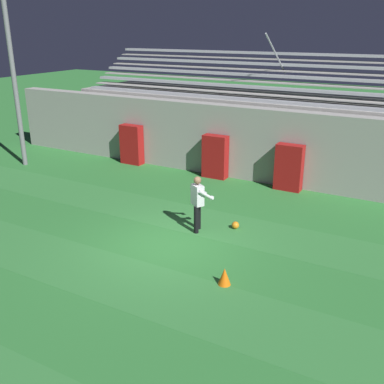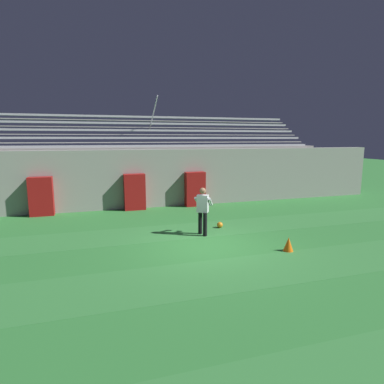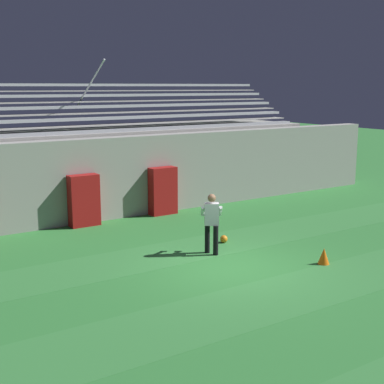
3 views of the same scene
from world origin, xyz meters
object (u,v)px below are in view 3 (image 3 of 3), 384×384
at_px(soccer_ball, 224,239).
at_px(traffic_cone, 324,256).
at_px(padding_pillar_gate_left, 84,200).
at_px(goalkeeper, 212,220).
at_px(padding_pillar_gate_right, 163,191).

distance_m(soccer_ball, traffic_cone, 3.12).
height_order(padding_pillar_gate_left, goalkeeper, padding_pillar_gate_left).
relative_size(padding_pillar_gate_left, soccer_ball, 7.69).
bearing_deg(padding_pillar_gate_right, goalkeeper, -104.37).
relative_size(padding_pillar_gate_right, goalkeeper, 1.01).
distance_m(padding_pillar_gate_right, soccer_ball, 4.14).
bearing_deg(traffic_cone, soccer_ball, 109.02).
relative_size(padding_pillar_gate_left, goalkeeper, 1.01).
xyz_separation_m(padding_pillar_gate_left, soccer_ball, (2.67, -4.06, -0.74)).
xyz_separation_m(padding_pillar_gate_right, goalkeeper, (-1.21, -4.72, 0.11)).
distance_m(padding_pillar_gate_left, soccer_ball, 4.91).
distance_m(padding_pillar_gate_left, goalkeeper, 5.04).
relative_size(goalkeeper, traffic_cone, 3.98).
relative_size(padding_pillar_gate_right, soccer_ball, 7.69).
height_order(padding_pillar_gate_left, padding_pillar_gate_right, same).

